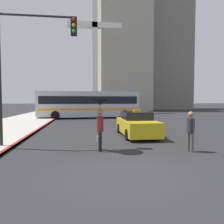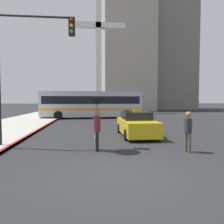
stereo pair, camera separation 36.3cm
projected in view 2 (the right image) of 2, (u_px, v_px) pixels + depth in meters
The scene contains 9 objects.
ground_plane at pixel (119, 176), 6.19m from camera, with size 300.00×300.00×0.00m, color #262628.
taxi at pixel (137, 125), 13.12m from camera, with size 1.91×4.41×1.61m.
city_bus at pixel (91, 103), 26.44m from camera, with size 12.19×3.64×3.20m.
pedestrian_with_umbrella at pixel (97, 109), 9.13m from camera, with size 1.08×1.08×2.19m.
pedestrian_man at pixel (188, 129), 8.97m from camera, with size 0.34×0.43×1.68m.
traffic_light at pixel (28, 53), 9.75m from camera, with size 3.45×0.38×6.18m.
building_tower_near at pixel (127, 50), 46.99m from camera, with size 10.28×10.71×26.14m.
building_tower_far at pixel (165, 46), 54.10m from camera, with size 13.46×9.24×31.48m.
monument_cross at pixel (98, 44), 36.19m from camera, with size 8.87×0.90×20.15m.
Camera 2 is at (-0.83, -6.03, 2.14)m, focal length 35.00 mm.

